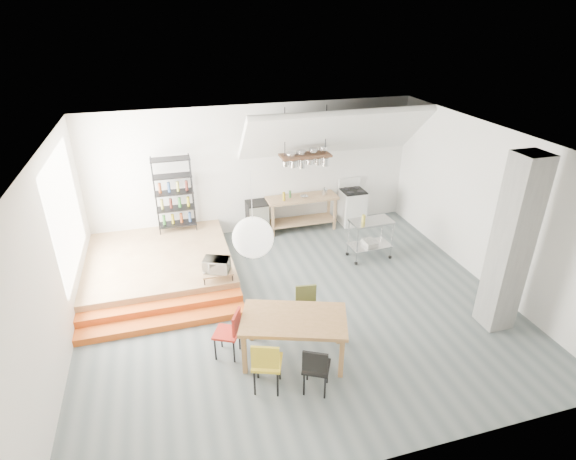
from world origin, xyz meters
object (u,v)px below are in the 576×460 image
object	(u,v)px
dining_table	(294,322)
rolling_cart	(370,234)
mini_fridge	(257,219)
stove	(352,206)

from	to	relation	value
dining_table	rolling_cart	bearing A→B (deg)	65.19
rolling_cart	mini_fridge	size ratio (longest dim) A/B	1.11
dining_table	mini_fridge	world-z (taller)	mini_fridge
mini_fridge	stove	bearing A→B (deg)	-0.98
stove	dining_table	bearing A→B (deg)	-123.26
stove	rolling_cart	distance (m)	1.85
stove	mini_fridge	distance (m)	2.56
stove	mini_fridge	xyz separation A→B (m)	(-2.55, 0.04, -0.04)
dining_table	stove	bearing A→B (deg)	75.99
dining_table	rolling_cart	size ratio (longest dim) A/B	1.93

